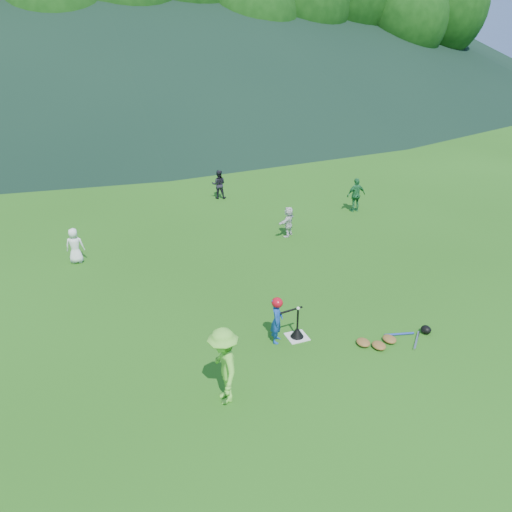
# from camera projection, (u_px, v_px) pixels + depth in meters

# --- Properties ---
(ground) EXTENTS (120.00, 120.00, 0.00)m
(ground) POSITION_uv_depth(u_px,v_px,m) (297.00, 337.00, 11.02)
(ground) COLOR #215613
(ground) RESTS_ON ground
(home_plate) EXTENTS (0.45, 0.45, 0.02)m
(home_plate) POSITION_uv_depth(u_px,v_px,m) (297.00, 337.00, 11.02)
(home_plate) COLOR silver
(home_plate) RESTS_ON ground
(baseball) EXTENTS (0.08, 0.08, 0.08)m
(baseball) POSITION_uv_depth(u_px,v_px,m) (298.00, 308.00, 10.71)
(baseball) COLOR white
(baseball) RESTS_ON batting_tee
(batter_child) EXTENTS (0.42, 0.46, 1.04)m
(batter_child) POSITION_uv_depth(u_px,v_px,m) (277.00, 320.00, 10.67)
(batter_child) COLOR #1742A0
(batter_child) RESTS_ON ground
(adult_coach) EXTENTS (0.66, 1.03, 1.51)m
(adult_coach) POSITION_uv_depth(u_px,v_px,m) (224.00, 366.00, 8.87)
(adult_coach) COLOR #72D23D
(adult_coach) RESTS_ON ground
(fielder_a) EXTENTS (0.57, 0.43, 1.04)m
(fielder_a) POSITION_uv_depth(u_px,v_px,m) (75.00, 246.00, 14.30)
(fielder_a) COLOR white
(fielder_a) RESTS_ON ground
(fielder_b) EXTENTS (0.67, 0.59, 1.14)m
(fielder_b) POSITION_uv_depth(u_px,v_px,m) (219.00, 184.00, 19.64)
(fielder_b) COLOR black
(fielder_b) RESTS_ON ground
(fielder_c) EXTENTS (0.74, 0.31, 1.26)m
(fielder_c) POSITION_uv_depth(u_px,v_px,m) (356.00, 195.00, 18.22)
(fielder_c) COLOR #22733B
(fielder_c) RESTS_ON ground
(fielder_d) EXTENTS (0.90, 0.82, 0.99)m
(fielder_d) POSITION_uv_depth(u_px,v_px,m) (288.00, 222.00, 16.12)
(fielder_d) COLOR silver
(fielder_d) RESTS_ON ground
(batting_tee) EXTENTS (0.30, 0.30, 0.68)m
(batting_tee) POSITION_uv_depth(u_px,v_px,m) (297.00, 332.00, 10.97)
(batting_tee) COLOR black
(batting_tee) RESTS_ON home_plate
(batter_gear) EXTENTS (0.73, 0.26, 0.41)m
(batter_gear) POSITION_uv_depth(u_px,v_px,m) (278.00, 303.00, 10.50)
(batter_gear) COLOR #B30B1B
(batter_gear) RESTS_ON ground
(equipment_pile) EXTENTS (1.80, 0.76, 0.19)m
(equipment_pile) POSITION_uv_depth(u_px,v_px,m) (390.00, 339.00, 10.83)
(equipment_pile) COLOR olive
(equipment_pile) RESTS_ON ground
(outfield_fence) EXTENTS (70.07, 0.08, 1.33)m
(outfield_fence) POSITION_uv_depth(u_px,v_px,m) (122.00, 114.00, 34.40)
(outfield_fence) COLOR gray
(outfield_fence) RESTS_ON ground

